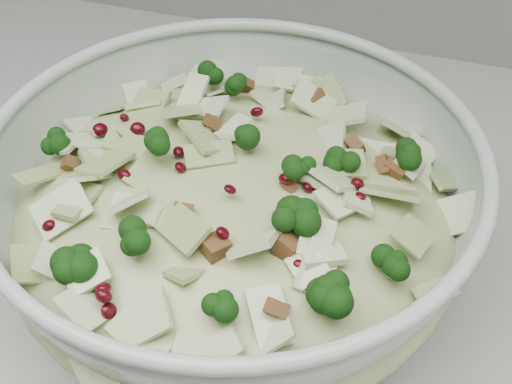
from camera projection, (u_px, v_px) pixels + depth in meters
mixing_bowl at (234, 217)px, 0.50m from camera, size 0.37×0.37×0.13m
salad at (234, 194)px, 0.48m from camera, size 0.41×0.41×0.14m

